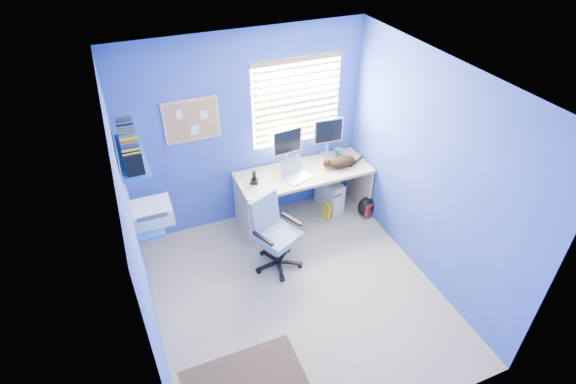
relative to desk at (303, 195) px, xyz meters
name	(u,v)px	position (x,y,z in m)	size (l,w,h in m)	color
floor	(298,295)	(-0.62, -1.26, -0.37)	(3.00, 3.20, 0.00)	tan
ceiling	(302,82)	(-0.62, -1.26, 2.13)	(3.00, 3.20, 0.00)	white
wall_back	(247,133)	(-0.62, 0.34, 0.88)	(3.00, 0.01, 2.50)	#2D52B5
wall_front	(392,339)	(-0.62, -2.86, 0.88)	(3.00, 0.01, 2.50)	#2D52B5
wall_left	(138,248)	(-2.12, -1.26, 0.88)	(0.01, 3.20, 2.50)	#2D52B5
wall_right	(429,174)	(0.88, -1.26, 0.88)	(0.01, 3.20, 2.50)	#2D52B5
desk	(303,195)	(0.00, 0.00, 0.00)	(1.72, 0.65, 0.74)	#CAB084
laptop	(298,170)	(-0.13, -0.10, 0.48)	(0.33, 0.26, 0.22)	silver
monitor_left	(287,148)	(-0.15, 0.21, 0.64)	(0.40, 0.12, 0.54)	silver
monitor_right	(327,137)	(0.45, 0.26, 0.64)	(0.40, 0.12, 0.54)	silver
phone	(254,177)	(-0.66, 0.00, 0.45)	(0.09, 0.11, 0.17)	black
mug	(338,155)	(0.54, 0.11, 0.42)	(0.10, 0.09, 0.10)	#2D5F59
cd_spindle	(339,151)	(0.61, 0.22, 0.41)	(0.13, 0.13, 0.07)	silver
cat	(342,162)	(0.50, -0.07, 0.44)	(0.38, 0.20, 0.14)	black
tower_pc	(329,195)	(0.42, 0.05, -0.14)	(0.19, 0.44, 0.45)	beige
drawer_boxes	(261,210)	(-0.57, 0.11, -0.17)	(0.35, 0.28, 0.41)	#D1BC8A
yellow_book	(326,211)	(0.28, -0.15, -0.25)	(0.03, 0.17, 0.24)	yellow
backpack	(366,207)	(0.81, -0.29, -0.22)	(0.25, 0.19, 0.29)	black
office_chair	(275,242)	(-0.67, -0.69, -0.03)	(0.70, 0.70, 0.91)	black
window_blinds	(297,103)	(0.03, 0.31, 1.18)	(1.15, 0.05, 1.10)	white
corkboard	(192,121)	(-1.27, 0.33, 1.18)	(0.64, 0.02, 0.52)	#CAB084
wall_shelves	(140,180)	(-1.97, -0.51, 1.06)	(0.42, 0.90, 1.05)	blue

